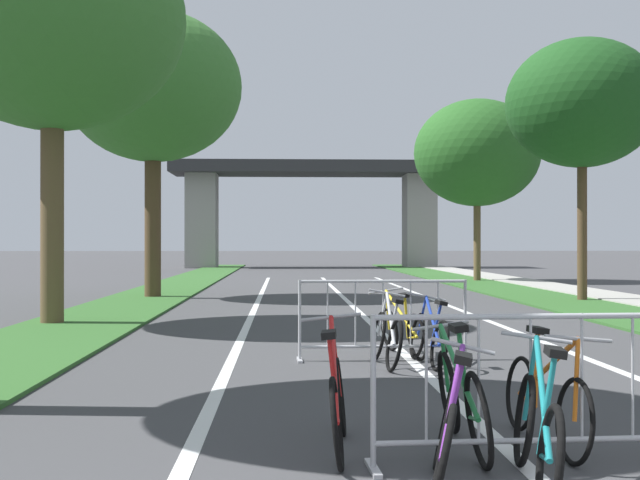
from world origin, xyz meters
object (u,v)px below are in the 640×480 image
Objects in this scene: bicycle_silver_1 at (386,337)px; bicycle_yellow_3 at (402,330)px; tree_right_pine_near at (582,104)px; tree_left_oak_near at (153,87)px; tree_left_oak_mid at (52,19)px; bicycle_red_0 at (338,402)px; bicycle_teal_2 at (537,432)px; bicycle_green_5 at (462,399)px; bicycle_orange_8 at (545,399)px; bicycle_purple_4 at (445,434)px; tree_right_cypress_far at (477,153)px; bicycle_blue_6 at (429,337)px; crowd_barrier_nearest at (531,391)px.

bicycle_silver_1 reaches higher than bicycle_yellow_3.
tree_right_pine_near is at bearing 54.76° from bicycle_silver_1.
bicycle_yellow_3 is (5.22, -12.02, -5.47)m from tree_left_oak_near.
tree_left_oak_near reaches higher than tree_left_oak_mid.
bicycle_red_0 is 1.54m from bicycle_teal_2.
tree_left_oak_near reaches higher than bicycle_yellow_3.
tree_left_oak_near reaches higher than bicycle_silver_1.
bicycle_green_5 is 1.04× the size of bicycle_orange_8.
tree_left_oak_mid is at bearing 128.55° from bicycle_purple_4.
bicycle_yellow_3 is at bearing 96.50° from bicycle_purple_4.
tree_right_pine_near is 17.67m from bicycle_red_0.
bicycle_red_0 is (-7.18, -26.48, -4.69)m from tree_right_cypress_far.
tree_left_oak_near is (0.69, 7.51, 0.12)m from tree_left_oak_mid.
tree_left_oak_near is 18.45m from bicycle_red_0.
bicycle_blue_6 is at bearing -67.09° from tree_left_oak_near.
bicycle_red_0 is at bearing -116.36° from bicycle_yellow_3.
tree_right_pine_near reaches higher than bicycle_green_5.
bicycle_teal_2 is at bearing -102.88° from crowd_barrier_nearest.
bicycle_teal_2 is at bearing 14.35° from bicycle_purple_4.
bicycle_purple_4 reaches higher than bicycle_orange_8.
bicycle_silver_1 is 0.55m from bicycle_blue_6.
bicycle_green_5 is at bearing 112.96° from bicycle_teal_2.
bicycle_red_0 is (-7.35, -15.34, -4.78)m from tree_right_pine_near.
tree_left_oak_near is 19.54m from bicycle_purple_4.
tree_left_oak_mid is 4.75× the size of bicycle_red_0.
bicycle_purple_4 is at bearing -75.76° from tree_left_oak_near.
bicycle_teal_2 is 1.07× the size of bicycle_purple_4.
bicycle_red_0 is 0.94× the size of bicycle_green_5.
bicycle_green_5 reaches higher than bicycle_purple_4.
bicycle_blue_6 is (0.21, -0.85, -0.00)m from bicycle_yellow_3.
bicycle_orange_8 is at bearing 61.22° from bicycle_purple_4.
tree_right_cypress_far is 28.52m from bicycle_teal_2.
bicycle_purple_4 is at bearing -104.31° from bicycle_blue_6.
bicycle_teal_2 is at bearing 65.96° from bicycle_orange_8.
tree_left_oak_mid is at bearing 121.02° from bicycle_red_0.
bicycle_green_5 is 4.31m from bicycle_blue_6.
crowd_barrier_nearest reaches higher than bicycle_blue_6.
bicycle_silver_1 is at bearing 99.08° from bicycle_purple_4.
tree_right_cypress_far is 4.08× the size of bicycle_green_5.
tree_right_cypress_far is 28.66m from bicycle_purple_4.
bicycle_yellow_3 reaches higher than bicycle_orange_8.
bicycle_yellow_3 is (-5.98, -21.33, -4.70)m from tree_right_cypress_far.
tree_right_cypress_far is 22.64m from bicycle_yellow_3.
bicycle_green_5 is (-0.29, -5.13, 0.02)m from bicycle_yellow_3.
bicycle_blue_6 is at bearing -118.26° from tree_right_pine_near.
bicycle_teal_2 is at bearing -102.34° from tree_right_cypress_far.
tree_left_oak_near reaches higher than bicycle_orange_8.
bicycle_orange_8 is at bearing -110.77° from tree_right_pine_near.
bicycle_blue_6 is (1.42, 4.30, -0.02)m from bicycle_red_0.
bicycle_green_5 is (-6.43, -15.32, -4.77)m from tree_right_pine_near.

